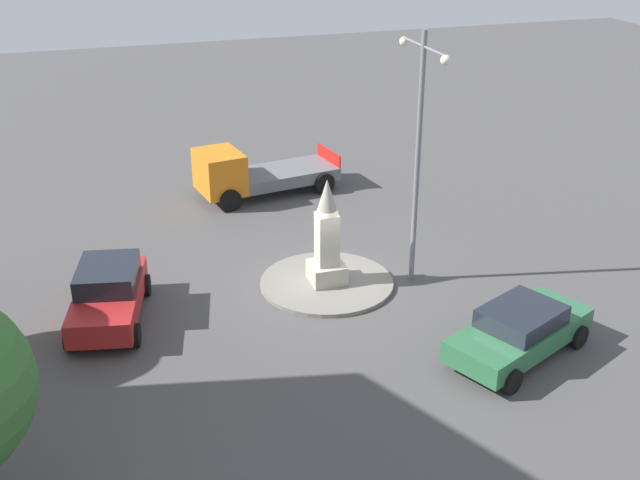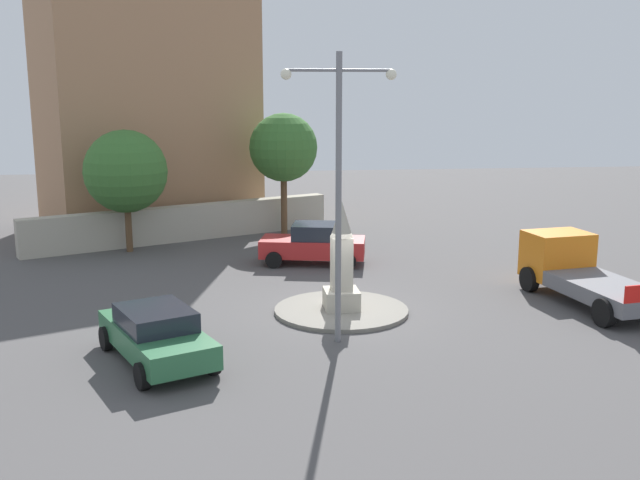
# 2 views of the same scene
# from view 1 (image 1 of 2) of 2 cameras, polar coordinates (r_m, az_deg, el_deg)

# --- Properties ---
(ground_plane) EXTENTS (80.00, 80.00, 0.00)m
(ground_plane) POSITION_cam_1_polar(r_m,az_deg,el_deg) (24.05, 0.49, -3.27)
(ground_plane) COLOR #4F4C4C
(traffic_island) EXTENTS (4.12, 4.12, 0.12)m
(traffic_island) POSITION_cam_1_polar(r_m,az_deg,el_deg) (24.02, 0.50, -3.14)
(traffic_island) COLOR gray
(traffic_island) RESTS_ON ground
(monument) EXTENTS (1.04, 1.04, 3.33)m
(monument) POSITION_cam_1_polar(r_m,az_deg,el_deg) (23.36, 0.51, 0.03)
(monument) COLOR #B2AA99
(monument) RESTS_ON traffic_island
(streetlamp) EXTENTS (2.97, 0.28, 7.66)m
(streetlamp) POSITION_cam_1_polar(r_m,az_deg,el_deg) (22.73, 7.25, 7.46)
(streetlamp) COLOR slate
(streetlamp) RESTS_ON ground
(car_green_near_island) EXTENTS (3.35, 4.63, 1.40)m
(car_green_near_island) POSITION_cam_1_polar(r_m,az_deg,el_deg) (20.96, 14.42, -6.43)
(car_green_near_island) COLOR #2D6B42
(car_green_near_island) RESTS_ON ground
(car_red_approaching) EXTENTS (4.32, 2.63, 1.60)m
(car_red_approaching) POSITION_cam_1_polar(r_m,az_deg,el_deg) (22.64, -15.23, -3.79)
(car_red_approaching) COLOR #B22323
(car_red_approaching) RESTS_ON ground
(truck_orange_parked_left) EXTENTS (3.04, 5.74, 1.99)m
(truck_orange_parked_left) POSITION_cam_1_polar(r_m,az_deg,el_deg) (30.52, -5.05, 4.85)
(truck_orange_parked_left) COLOR orange
(truck_orange_parked_left) RESTS_ON ground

